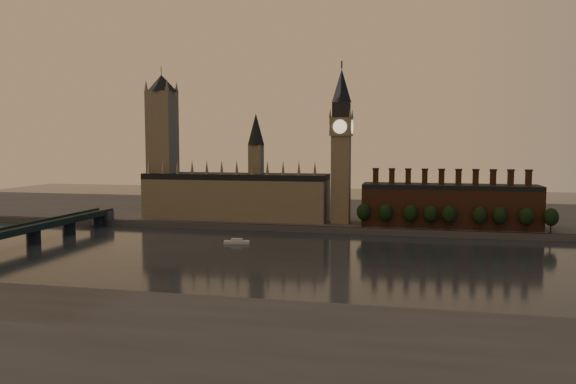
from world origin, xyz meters
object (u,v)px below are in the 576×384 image
Objects in this scene: westminster_bridge at (9,236)px; river_boat at (237,242)px; big_ben at (341,144)px; victoria_tower at (162,141)px.

westminster_bridge is 122.46m from river_boat.
big_ben is 205.83m from westminster_bridge.
big_ben is 0.54× the size of westminster_bridge.
westminster_bridge is at bearing -145.67° from big_ben.
big_ben is 7.10× the size of river_boat.
big_ben is at bearing 41.87° from river_boat.
river_boat is (-50.82, -68.90, -55.72)m from big_ben.
big_ben reaches higher than westminster_bridge.
victoria_tower is at bearing 125.25° from river_boat.
victoria_tower reaches higher than big_ben.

